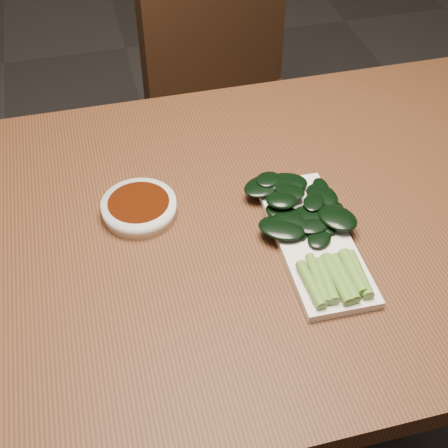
% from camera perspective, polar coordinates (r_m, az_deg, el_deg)
% --- Properties ---
extents(ground, '(6.00, 6.00, 0.00)m').
position_cam_1_polar(ground, '(1.65, 0.94, -18.68)').
color(ground, '#2A2828').
rests_on(ground, ground).
extents(table, '(1.40, 0.80, 0.75)m').
position_cam_1_polar(table, '(1.09, 1.35, -2.45)').
color(table, '#492815').
rests_on(table, ground).
extents(chair_far, '(0.61, 0.61, 0.89)m').
position_cam_1_polar(chair_far, '(1.75, 2.07, 10.23)').
color(chair_far, black).
rests_on(chair_far, ground).
extents(sauce_bowl, '(0.12, 0.12, 0.03)m').
position_cam_1_polar(sauce_bowl, '(1.05, -7.77, 1.50)').
color(sauce_bowl, white).
rests_on(sauce_bowl, table).
extents(serving_plate, '(0.12, 0.30, 0.01)m').
position_cam_1_polar(serving_plate, '(1.01, 8.18, -1.46)').
color(serving_plate, white).
rests_on(serving_plate, table).
extents(gai_lan, '(0.18, 0.31, 0.03)m').
position_cam_1_polar(gai_lan, '(1.01, 7.74, -0.16)').
color(gai_lan, '#5A892F').
rests_on(gai_lan, serving_plate).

